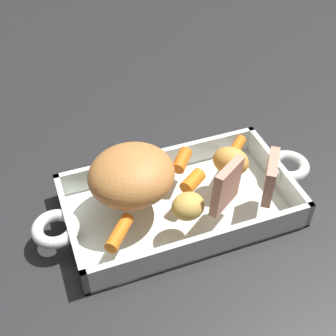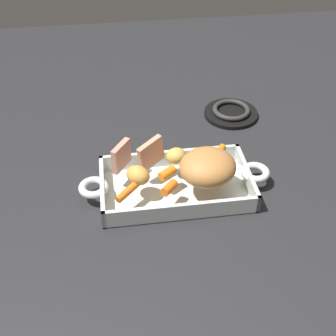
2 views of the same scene
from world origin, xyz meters
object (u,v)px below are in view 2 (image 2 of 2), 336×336
Objects in this scene: baby_carrot_center_left at (167,172)px; potato_golden_small at (138,175)px; baby_carrot_southwest at (217,154)px; baby_carrot_northeast at (128,191)px; roasting_dish at (176,186)px; roast_slice_outer at (121,156)px; pork_roast at (208,167)px; stove_burner_rear at (231,112)px; baby_carrot_southeast at (169,188)px; roast_slice_thick at (151,154)px; potato_corner at (176,156)px.

baby_carrot_center_left is 0.70× the size of potato_golden_small.
baby_carrot_southwest is 0.95× the size of baby_carrot_northeast.
roast_slice_outer reaches higher than roasting_dish.
pork_roast is 2.03× the size of baby_carrot_northeast.
baby_carrot_center_left is (-0.09, -0.05, 0.00)m from baby_carrot_northeast.
roast_slice_outer reaches higher than baby_carrot_center_left.
baby_carrot_center_left is (0.13, 0.05, 0.00)m from baby_carrot_southwest.
pork_roast is 2.03× the size of roast_slice_outer.
roast_slice_outer is 0.42m from stove_burner_rear.
potato_golden_small is at bearing 46.20° from stove_burner_rear.
pork_roast reaches higher than baby_carrot_center_left.
pork_roast reaches higher than roasting_dish.
baby_carrot_center_left is (0.02, -0.00, 0.04)m from roasting_dish.
baby_carrot_southwest is at bearing 67.73° from stove_burner_rear.
roast_slice_thick is at bearing -73.02° from baby_carrot_southeast.
baby_carrot_southeast is 0.08m from potato_golden_small.
potato_corner reaches higher than baby_carrot_northeast.
baby_carrot_southeast reaches higher than roasting_dish.
potato_golden_small is 0.36× the size of stove_burner_rear.
baby_carrot_center_left is 0.06m from potato_corner.
baby_carrot_northeast is 1.12× the size of potato_golden_small.
baby_carrot_southwest is 0.21m from potato_golden_small.
roasting_dish is 7.04× the size of roast_slice_outer.
potato_corner is (-0.03, -0.05, 0.01)m from baby_carrot_center_left.
potato_golden_small reaches higher than baby_carrot_southeast.
roasting_dish is 7.05× the size of baby_carrot_northeast.
baby_carrot_center_left is at bearing 125.63° from roast_slice_thick.
baby_carrot_southwest is at bearing -178.87° from roast_slice_outer.
baby_carrot_southwest is (-0.11, -0.06, 0.04)m from roasting_dish.
baby_carrot_southeast is (0.13, 0.10, 0.00)m from baby_carrot_southwest.
roast_slice_outer reaches higher than potato_golden_small.
baby_carrot_southeast is at bearing 134.32° from roast_slice_outer.
roast_slice_thick is at bearing -29.30° from pork_roast.
potato_golden_small reaches higher than potato_corner.
baby_carrot_southeast is at bearing 38.47° from baby_carrot_southwest.
pork_roast is 0.09m from potato_corner.
roast_slice_thick is 0.06m from potato_corner.
roast_slice_thick is at bearing 3.37° from potato_corner.
baby_carrot_southeast is 0.85× the size of potato_corner.
roast_slice_outer is 0.23m from baby_carrot_southwest.
roast_slice_outer is 0.07m from potato_golden_small.
potato_corner is (0.10, 0.00, 0.01)m from baby_carrot_southwest.
baby_carrot_northeast is at bearing 24.42° from baby_carrot_southwest.
potato_corner is (-0.12, -0.10, 0.01)m from baby_carrot_northeast.
baby_carrot_center_left is at bearing 21.92° from baby_carrot_southwest.
baby_carrot_southeast is (0.09, 0.03, -0.02)m from pork_roast.
potato_golden_small is (0.04, 0.06, -0.01)m from roast_slice_thick.
stove_burner_rear is at bearing -124.98° from roasting_dish.
stove_burner_rear is at bearing -112.27° from baby_carrot_southwest.
baby_carrot_southeast is (-0.03, 0.10, -0.02)m from roast_slice_thick.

